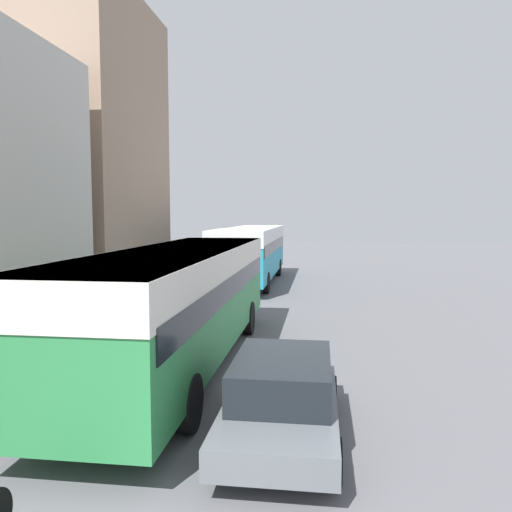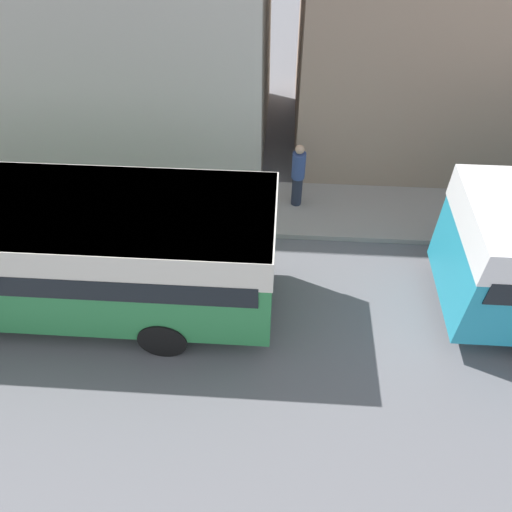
# 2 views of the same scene
# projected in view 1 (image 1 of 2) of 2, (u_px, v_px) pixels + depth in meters

# --- Properties ---
(building_far_terrace) EXTENTS (6.76, 8.12, 13.17)m
(building_far_terrace) POSITION_uv_depth(u_px,v_px,m) (70.00, 150.00, 22.58)
(building_far_terrace) COLOR gray
(building_far_terrace) RESTS_ON ground_plane
(bus_lead) EXTENTS (2.63, 11.33, 2.86)m
(bus_lead) POSITION_uv_depth(u_px,v_px,m) (179.00, 290.00, 11.93)
(bus_lead) COLOR #2D8447
(bus_lead) RESTS_ON ground_plane
(bus_following) EXTENTS (2.67, 10.80, 2.96)m
(bus_following) POSITION_uv_depth(u_px,v_px,m) (251.00, 247.00, 26.39)
(bus_following) COLOR teal
(bus_following) RESTS_ON ground_plane
(car_crossing) EXTENTS (1.84, 4.23, 1.37)m
(car_crossing) POSITION_uv_depth(u_px,v_px,m) (282.00, 395.00, 8.20)
(car_crossing) COLOR slate
(car_crossing) RESTS_ON ground_plane
(pedestrian_near_curb) EXTENTS (0.35, 0.35, 1.82)m
(pedestrian_near_curb) POSITION_uv_depth(u_px,v_px,m) (130.00, 284.00, 18.54)
(pedestrian_near_curb) COLOR #232838
(pedestrian_near_curb) RESTS_ON sidewalk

